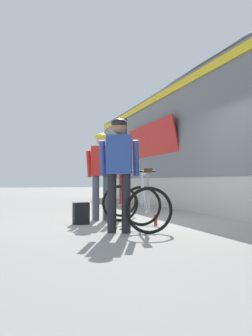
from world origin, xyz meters
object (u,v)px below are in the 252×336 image
cyclist_far_in_red (101,168)px  water_bottle_near_the_bikes (156,220)px  bicycle_far_red (120,200)px  cyclist_near_in_blue (119,164)px  bicycle_near_silver (145,205)px  backpack_on_platform (81,213)px

cyclist_far_in_red → water_bottle_near_the_bikes: cyclist_far_in_red is taller
bicycle_far_red → water_bottle_near_the_bikes: size_ratio=6.40×
cyclist_near_in_blue → bicycle_far_red: cyclist_near_in_blue is taller
bicycle_near_silver → bicycle_far_red: 1.77m
bicycle_near_silver → cyclist_near_in_blue: bearing=-156.4°
water_bottle_near_the_bikes → cyclist_near_in_blue: bearing=-138.7°
cyclist_far_in_red → bicycle_far_red: cyclist_far_in_red is taller
water_bottle_near_the_bikes → bicycle_far_red: bearing=105.3°
bicycle_near_silver → water_bottle_near_the_bikes: bicycle_near_silver is taller
cyclist_far_in_red → water_bottle_near_the_bikes: size_ratio=9.17×
cyclist_far_in_red → water_bottle_near_the_bikes: 1.61m
bicycle_near_silver → backpack_on_platform: bicycle_near_silver is taller
bicycle_near_silver → backpack_on_platform: 1.37m
cyclist_near_in_blue → backpack_on_platform: size_ratio=4.40×
bicycle_far_red → backpack_on_platform: bicycle_far_red is taller
bicycle_far_red → water_bottle_near_the_bikes: bicycle_far_red is taller
backpack_on_platform → cyclist_far_in_red: bearing=44.1°
cyclist_near_in_blue → bicycle_far_red: (0.59, 1.98, -0.65)m
cyclist_far_in_red → backpack_on_platform: 1.15m
backpack_on_platform → water_bottle_near_the_bikes: (1.28, -0.46, -0.10)m
water_bottle_near_the_bikes → backpack_on_platform: bearing=160.4°
cyclist_near_in_blue → bicycle_far_red: 2.17m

